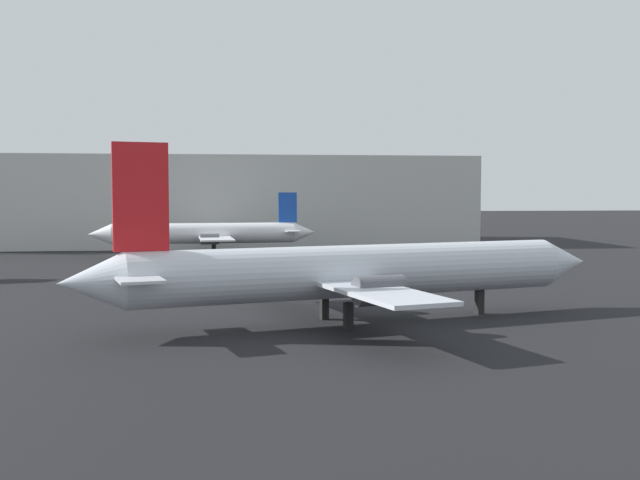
% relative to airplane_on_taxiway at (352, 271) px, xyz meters
% --- Properties ---
extents(airplane_on_taxiway, '(35.08, 23.08, 10.93)m').
position_rel_airplane_on_taxiway_xyz_m(airplane_on_taxiway, '(0.00, 0.00, 0.00)').
color(airplane_on_taxiway, silver).
rests_on(airplane_on_taxiway, ground_plane).
extents(airplane_far_left, '(28.38, 18.44, 8.10)m').
position_rel_airplane_on_taxiway_xyz_m(airplane_far_left, '(-10.22, 49.25, -0.30)').
color(airplane_far_left, white).
rests_on(airplane_far_left, ground_plane).
extents(terminal_building, '(79.95, 26.82, 13.46)m').
position_rel_airplane_on_taxiway_xyz_m(terminal_building, '(-10.42, 74.48, 3.46)').
color(terminal_building, '#B7B7B2').
rests_on(terminal_building, ground_plane).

